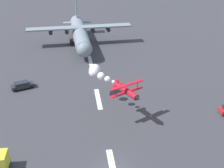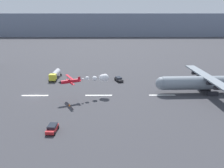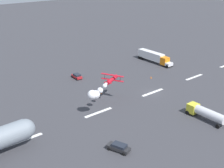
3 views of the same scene
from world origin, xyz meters
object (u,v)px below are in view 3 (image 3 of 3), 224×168
at_px(followme_car_yellow, 77,76).
at_px(airport_staff_sedan, 119,147).
at_px(stunt_biplane_red, 100,90).
at_px(traffic_cone_near, 151,77).
at_px(traffic_cone_far, 101,92).
at_px(semi_truck_orange, 154,57).
at_px(fuel_tanker_truck, 206,113).

bearing_deg(followme_car_yellow, airport_staff_sedan, 68.08).
distance_m(stunt_biplane_red, followme_car_yellow, 23.78).
height_order(stunt_biplane_red, followme_car_yellow, stunt_biplane_red).
distance_m(airport_staff_sedan, traffic_cone_near, 40.74).
height_order(followme_car_yellow, traffic_cone_far, followme_car_yellow).
xyz_separation_m(stunt_biplane_red, semi_truck_orange, (-38.55, -18.10, -3.31)).
bearing_deg(traffic_cone_far, stunt_biplane_red, 50.80).
bearing_deg(followme_car_yellow, stunt_biplane_red, 70.89).
height_order(stunt_biplane_red, airport_staff_sedan, stunt_biplane_red).
relative_size(semi_truck_orange, traffic_cone_near, 20.36).
relative_size(stunt_biplane_red, traffic_cone_near, 18.61).
bearing_deg(semi_truck_orange, fuel_tanker_truck, 58.79).
bearing_deg(traffic_cone_far, fuel_tanker_truck, 109.35).
bearing_deg(fuel_tanker_truck, airport_staff_sedan, -8.07).
distance_m(fuel_tanker_truck, traffic_cone_near, 28.41).
bearing_deg(airport_staff_sedan, semi_truck_orange, -143.55).
relative_size(stunt_biplane_red, airport_staff_sedan, 2.83).
xyz_separation_m(semi_truck_orange, airport_staff_sedan, (46.23, 34.15, -1.32)).
bearing_deg(fuel_tanker_truck, followme_car_yellow, -78.79).
height_order(traffic_cone_near, traffic_cone_far, same).
xyz_separation_m(semi_truck_orange, followme_car_yellow, (30.91, -3.93, -1.32)).
relative_size(followme_car_yellow, traffic_cone_near, 5.54).
height_order(fuel_tanker_truck, followme_car_yellow, fuel_tanker_truck).
xyz_separation_m(followme_car_yellow, traffic_cone_near, (-18.12, 14.83, -0.44)).
bearing_deg(semi_truck_orange, airport_staff_sedan, 36.45).
xyz_separation_m(fuel_tanker_truck, traffic_cone_near, (-9.92, -26.58, -1.37)).
xyz_separation_m(followme_car_yellow, traffic_cone_far, (1.32, 14.29, -0.44)).
relative_size(fuel_tanker_truck, traffic_cone_far, 12.88).
bearing_deg(traffic_cone_far, followme_car_yellow, -95.28).
xyz_separation_m(stunt_biplane_red, traffic_cone_far, (-6.32, -7.75, -5.07)).
height_order(semi_truck_orange, traffic_cone_far, semi_truck_orange).
bearing_deg(traffic_cone_near, semi_truck_orange, -139.56).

